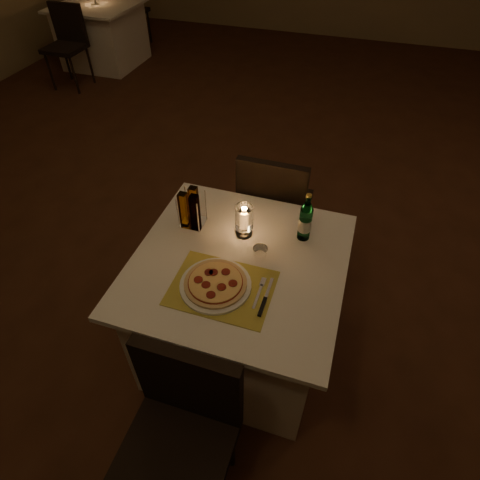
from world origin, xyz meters
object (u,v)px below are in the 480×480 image
(tumbler, at_px, (260,254))
(main_table, at_px, (239,307))
(chair_near, at_px, (182,424))
(neighbor_table_left, at_px, (103,35))
(water_bottle, at_px, (305,221))
(chair_far, at_px, (274,202))
(plate, at_px, (216,285))
(pizza, at_px, (215,283))
(hurricane_candle, at_px, (244,219))

(tumbler, bearing_deg, main_table, -153.91)
(chair_near, distance_m, neighbor_table_left, 5.41)
(main_table, bearing_deg, chair_near, -90.00)
(water_bottle, bearing_deg, neighbor_table_left, 134.39)
(chair_far, relative_size, plate, 2.81)
(main_table, xyz_separation_m, pizza, (-0.05, -0.18, 0.39))
(plate, relative_size, pizza, 1.14)
(main_table, height_order, chair_far, chair_far)
(pizza, height_order, hurricane_candle, hurricane_candle)
(neighbor_table_left, bearing_deg, chair_far, -43.79)
(chair_far, relative_size, water_bottle, 3.35)
(main_table, bearing_deg, pizza, -105.56)
(water_bottle, bearing_deg, chair_near, -104.91)
(plate, relative_size, hurricane_candle, 1.84)
(pizza, xyz_separation_m, neighbor_table_left, (-3.07, 3.88, -0.39))
(chair_near, bearing_deg, chair_far, 90.00)
(main_table, xyz_separation_m, neighbor_table_left, (-3.12, 3.70, 0.00))
(pizza, bearing_deg, hurricane_candle, 87.22)
(tumbler, relative_size, neighbor_table_left, 0.07)
(chair_near, height_order, neighbor_table_left, chair_near)
(chair_near, bearing_deg, water_bottle, 75.09)
(chair_near, bearing_deg, tumbler, 83.11)
(chair_far, distance_m, neighbor_table_left, 4.32)
(main_table, relative_size, water_bottle, 3.72)
(main_table, height_order, neighbor_table_left, same)
(tumbler, bearing_deg, chair_near, -96.89)
(main_table, relative_size, neighbor_table_left, 1.00)
(neighbor_table_left, bearing_deg, main_table, -49.91)
(pizza, distance_m, hurricane_candle, 0.38)
(pizza, distance_m, water_bottle, 0.54)
(plate, distance_m, water_bottle, 0.54)
(main_table, distance_m, hurricane_candle, 0.51)
(water_bottle, height_order, hurricane_candle, water_bottle)
(tumbler, bearing_deg, chair_far, 97.80)
(pizza, bearing_deg, chair_near, -84.64)
(chair_far, bearing_deg, main_table, -90.00)
(water_bottle, relative_size, hurricane_candle, 1.55)
(chair_far, xyz_separation_m, neighbor_table_left, (-3.12, 2.99, -0.18))
(main_table, bearing_deg, neighbor_table_left, 130.09)
(chair_far, xyz_separation_m, plate, (-0.05, -0.89, 0.20))
(main_table, height_order, tumbler, tumbler)
(chair_near, relative_size, water_bottle, 3.35)
(water_bottle, bearing_deg, hurricane_candle, -167.09)
(chair_far, distance_m, tumbler, 0.71)
(chair_far, relative_size, neighbor_table_left, 0.90)
(chair_far, bearing_deg, water_bottle, -60.69)
(hurricane_candle, distance_m, neighbor_table_left, 4.70)
(tumbler, relative_size, water_bottle, 0.26)
(chair_near, xyz_separation_m, pizza, (-0.05, 0.53, 0.22))
(pizza, bearing_deg, chair_far, 86.79)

